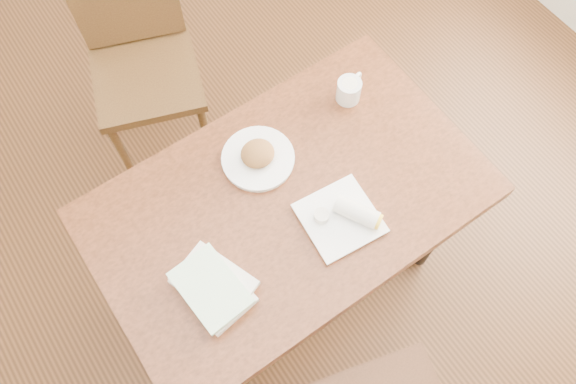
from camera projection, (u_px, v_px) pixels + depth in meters
ground at (288, 273)px, 2.40m from camera, size 4.00×5.00×0.01m
table at (288, 211)px, 1.80m from camera, size 1.20×0.74×0.75m
chair_far at (139, 49)px, 2.22m from camera, size 0.54×0.54×0.95m
plate_scone at (258, 157)px, 1.75m from camera, size 0.23×0.23×0.07m
coffee_mug at (349, 89)px, 1.84m from camera, size 0.12×0.08×0.08m
plate_burrito at (345, 217)px, 1.67m from camera, size 0.24×0.24×0.07m
book_stack at (213, 287)px, 1.57m from camera, size 0.21×0.25×0.06m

